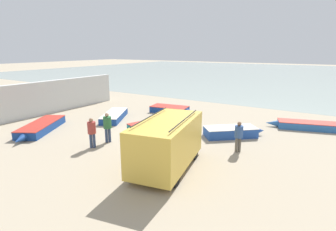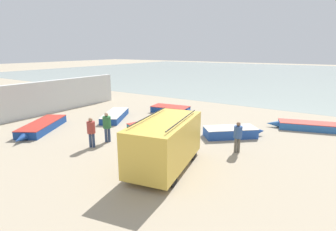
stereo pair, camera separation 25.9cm
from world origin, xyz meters
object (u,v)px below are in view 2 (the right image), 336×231
(parked_van, at_px, (165,142))
(fisherman_2, at_px, (107,125))
(fishing_rowboat_5, at_px, (115,115))
(fishing_rowboat_0, at_px, (41,127))
(fishing_rowboat_4, at_px, (307,126))
(fisherman_0, at_px, (238,134))
(fishing_rowboat_3, at_px, (172,109))
(fishing_rowboat_1, at_px, (232,132))
(fisherman_1, at_px, (91,130))
(fishing_rowboat_2, at_px, (153,127))

(parked_van, distance_m, fisherman_2, 4.93)
(parked_van, relative_size, fishing_rowboat_5, 1.09)
(fishing_rowboat_0, height_order, fisherman_2, fisherman_2)
(fishing_rowboat_5, distance_m, fisherman_2, 5.56)
(fishing_rowboat_4, height_order, fisherman_0, fisherman_0)
(fishing_rowboat_3, relative_size, fishing_rowboat_5, 0.86)
(fishing_rowboat_1, height_order, fishing_rowboat_5, fishing_rowboat_1)
(fisherman_2, bearing_deg, fishing_rowboat_4, -101.48)
(fishing_rowboat_3, distance_m, fishing_rowboat_4, 10.50)
(fisherman_1, bearing_deg, fishing_rowboat_4, 102.25)
(fisherman_1, bearing_deg, fisherman_2, 140.82)
(fishing_rowboat_1, relative_size, fisherman_0, 2.11)
(parked_van, distance_m, fishing_rowboat_3, 11.11)
(fishing_rowboat_3, xyz_separation_m, fishing_rowboat_4, (10.47, 0.80, -0.02))
(fishing_rowboat_0, bearing_deg, fisherman_1, 56.61)
(parked_van, bearing_deg, fisherman_1, 79.27)
(fishing_rowboat_3, relative_size, fisherman_1, 2.31)
(fishing_rowboat_0, distance_m, fishing_rowboat_2, 7.59)
(fisherman_2, bearing_deg, fishing_rowboat_2, -76.13)
(fishing_rowboat_5, relative_size, fisherman_2, 2.56)
(fishing_rowboat_4, distance_m, fishing_rowboat_5, 14.02)
(parked_van, height_order, fishing_rowboat_1, parked_van)
(fishing_rowboat_5, xyz_separation_m, fisherman_0, (10.46, -1.65, 0.74))
(parked_van, xyz_separation_m, fishing_rowboat_5, (-8.31, 5.32, -1.00))
(parked_van, xyz_separation_m, fishing_rowboat_4, (4.80, 10.30, -1.00))
(fishing_rowboat_2, height_order, fishing_rowboat_4, fishing_rowboat_2)
(fishing_rowboat_2, xyz_separation_m, fisherman_2, (-1.14, -3.00, 0.74))
(fishing_rowboat_5, height_order, fisherman_1, fisherman_1)
(fisherman_0, bearing_deg, fisherman_2, -106.63)
(fishing_rowboat_1, bearing_deg, fishing_rowboat_5, 143.26)
(fishing_rowboat_3, relative_size, fisherman_0, 2.37)
(fishing_rowboat_0, distance_m, fishing_rowboat_3, 10.34)
(fisherman_0, xyz_separation_m, fisherman_2, (-6.97, -2.60, 0.07))
(parked_van, relative_size, fishing_rowboat_2, 1.20)
(fishing_rowboat_5, bearing_deg, fishing_rowboat_3, -60.92)
(fisherman_2, bearing_deg, fishing_rowboat_5, -15.96)
(parked_van, relative_size, fishing_rowboat_4, 1.06)
(fishing_rowboat_5, distance_m, fisherman_0, 10.62)
(fisherman_0, bearing_deg, fisherman_1, -99.39)
(fishing_rowboat_1, relative_size, fishing_rowboat_4, 0.75)
(fishing_rowboat_2, relative_size, fishing_rowboat_3, 1.06)
(fishing_rowboat_0, xyz_separation_m, fishing_rowboat_1, (11.28, 5.79, 0.04))
(fishing_rowboat_0, distance_m, fishing_rowboat_5, 5.45)
(fishing_rowboat_0, xyz_separation_m, fisherman_2, (5.40, 0.84, 0.80))
(fishing_rowboat_5, bearing_deg, fishing_rowboat_0, 130.74)
(fishing_rowboat_2, distance_m, fisherman_1, 4.34)
(fishing_rowboat_1, distance_m, fishing_rowboat_5, 9.39)
(fisherman_0, relative_size, fisherman_1, 0.98)
(fishing_rowboat_0, relative_size, fisherman_1, 2.92)
(parked_van, height_order, fishing_rowboat_3, parked_van)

